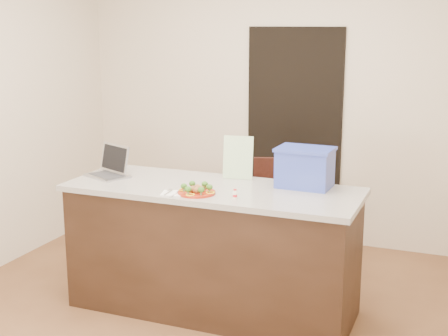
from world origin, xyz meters
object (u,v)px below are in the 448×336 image
at_px(yogurt_bottle, 235,195).
at_px(chair, 275,209).
at_px(laptop, 111,167).
at_px(plate, 197,192).
at_px(napkin, 172,193).
at_px(blue_box, 305,167).
at_px(island, 213,249).

height_order(yogurt_bottle, chair, yogurt_bottle).
bearing_deg(laptop, plate, 7.02).
relative_size(napkin, chair, 0.15).
relative_size(laptop, blue_box, 0.96).
bearing_deg(island, blue_box, 21.42).
xyz_separation_m(island, napkin, (-0.18, -0.26, 0.46)).
xyz_separation_m(plate, laptop, (-0.81, 0.24, 0.05)).
distance_m(napkin, yogurt_bottle, 0.43).
distance_m(plate, chair, 1.15).
distance_m(plate, napkin, 0.16).
bearing_deg(napkin, laptop, 155.84).
xyz_separation_m(plate, chair, (0.22, 1.06, -0.39)).
distance_m(island, yogurt_bottle, 0.59).
bearing_deg(chair, yogurt_bottle, -106.42).
bearing_deg(plate, napkin, -160.34).
height_order(island, plate, plate).
distance_m(yogurt_bottle, chair, 1.15).
bearing_deg(laptop, napkin, -0.65).
bearing_deg(island, yogurt_bottle, -41.43).
bearing_deg(island, plate, -96.73).
height_order(yogurt_bottle, blue_box, blue_box).
bearing_deg(napkin, blue_box, 32.75).
bearing_deg(laptop, yogurt_bottle, 10.32).
distance_m(napkin, chair, 1.23).
distance_m(plate, laptop, 0.85).
relative_size(laptop, chair, 0.40).
bearing_deg(plate, chair, 78.14).
bearing_deg(chair, island, -122.58).
height_order(napkin, chair, chair).
bearing_deg(yogurt_bottle, laptop, 166.80).
relative_size(island, plate, 8.16).
distance_m(island, blue_box, 0.88).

